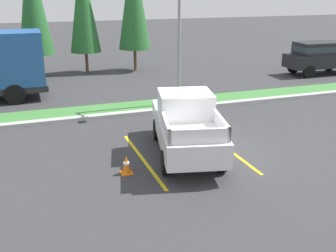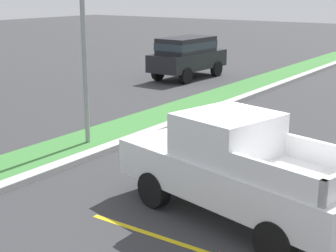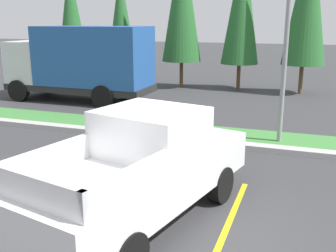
% 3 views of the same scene
% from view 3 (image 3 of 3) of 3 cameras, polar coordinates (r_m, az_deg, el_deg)
% --- Properties ---
extents(ground_plane, '(120.00, 120.00, 0.00)m').
position_cam_3_polar(ground_plane, '(7.63, 1.81, -13.93)').
color(ground_plane, '#38383A').
extents(parking_line_near, '(0.12, 4.80, 0.01)m').
position_cam_3_polar(parking_line_near, '(8.46, -13.49, -11.28)').
color(parking_line_near, yellow).
rests_on(parking_line_near, ground).
extents(parking_line_far, '(0.12, 4.80, 0.01)m').
position_cam_3_polar(parking_line_far, '(7.40, 7.94, -15.05)').
color(parking_line_far, yellow).
rests_on(parking_line_far, ground).
extents(curb_strip, '(56.00, 0.40, 0.15)m').
position_cam_3_polar(curb_strip, '(12.10, 9.03, -2.62)').
color(curb_strip, '#B2B2AD').
rests_on(curb_strip, ground).
extents(grass_median, '(56.00, 1.80, 0.06)m').
position_cam_3_polar(grass_median, '(13.16, 9.91, -1.44)').
color(grass_median, '#42843D').
rests_on(grass_median, ground).
extents(pickup_truck_main, '(3.04, 5.52, 2.10)m').
position_cam_3_polar(pickup_truck_main, '(7.40, -3.48, -6.01)').
color(pickup_truck_main, black).
rests_on(pickup_truck_main, ground).
extents(cargo_truck_distant, '(6.82, 2.54, 3.40)m').
position_cam_3_polar(cargo_truck_distant, '(18.94, -12.22, 9.01)').
color(cargo_truck_distant, black).
rests_on(cargo_truck_distant, ground).
extents(street_light, '(0.24, 1.49, 6.08)m').
position_cam_3_polar(street_light, '(12.13, 16.58, 13.81)').
color(street_light, gray).
rests_on(street_light, ground).
extents(cypress_tree_leftmost, '(1.77, 1.77, 6.82)m').
position_cam_3_polar(cypress_tree_leftmost, '(25.00, -13.60, 15.26)').
color(cypress_tree_leftmost, brown).
rests_on(cypress_tree_leftmost, ground).
extents(cypress_tree_left_inner, '(1.68, 1.68, 6.47)m').
position_cam_3_polar(cypress_tree_left_inner, '(23.95, -6.70, 15.10)').
color(cypress_tree_left_inner, brown).
rests_on(cypress_tree_left_inner, ground).
extents(cypress_tree_right_inner, '(1.99, 1.99, 7.67)m').
position_cam_3_polar(cypress_tree_right_inner, '(22.11, 10.45, 16.82)').
color(cypress_tree_right_inner, brown).
rests_on(cypress_tree_right_inner, ground).
extents(traffic_cone, '(0.36, 0.36, 0.60)m').
position_cam_3_polar(traffic_cone, '(8.15, -21.83, -10.81)').
color(traffic_cone, orange).
rests_on(traffic_cone, ground).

